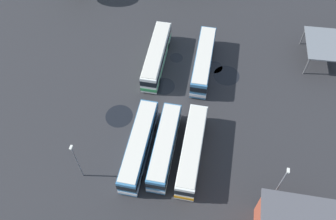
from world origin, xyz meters
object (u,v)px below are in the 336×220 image
Objects in this scene: bus_row0_slot0 at (192,150)px; lamp_post_mid_lot at (77,161)px; bus_row0_slot1 at (165,147)px; bus_row0_slot2 at (139,146)px; maintenance_shelter at (327,45)px; lamp_post_near_entrance at (279,186)px; bus_row1_slot0 at (203,61)px; bus_row1_slot2 at (157,56)px.

bus_row0_slot0 is 1.69× the size of lamp_post_mid_lot.
bus_row0_slot2 is at bearing 99.46° from bus_row0_slot1.
maintenance_shelter is at bearing -47.27° from bus_row0_slot2.
bus_row0_slot1 is at bearing -80.54° from bus_row0_slot2.
lamp_post_near_entrance is (-4.30, -10.65, 3.13)m from bus_row0_slot0.
bus_row0_slot1 is 0.96× the size of bus_row1_slot0.
bus_row0_slot2 is 1.42× the size of lamp_post_near_entrance.
bus_row1_slot0 is 19.47m from maintenance_shelter.
bus_row0_slot2 and bus_row1_slot0 have the same top height.
bus_row1_slot2 is at bearing 16.56° from bus_row0_slot1.
bus_row0_slot1 is 1.33× the size of lamp_post_near_entrance.
bus_row1_slot2 is 26.73m from maintenance_shelter.
bus_row0_slot2 is at bearing -53.17° from lamp_post_mid_lot.
lamp_post_near_entrance is (-3.56, -17.64, 3.13)m from bus_row0_slot2.
bus_row0_slot1 is at bearing -61.21° from lamp_post_mid_lot.
bus_row0_slot0 is at bearing -176.86° from bus_row1_slot0.
bus_row0_slot1 is 3.41m from bus_row0_slot2.
lamp_post_near_entrance reaches higher than bus_row0_slot0.
bus_row1_slot0 is 7.45m from bus_row1_slot2.
bus_row0_slot0 is 0.98× the size of bus_row0_slot2.
maintenance_shelter is at bearing -14.80° from lamp_post_near_entrance.
bus_row1_slot0 and bus_row1_slot2 have the same top height.
lamp_post_mid_lot is at bearing 126.83° from bus_row0_slot2.
bus_row0_slot2 is at bearing 95.98° from bus_row0_slot0.
bus_row0_slot0 is at bearing -84.02° from bus_row0_slot2.
bus_row0_slot1 is at bearing 73.89° from lamp_post_near_entrance.
bus_row1_slot0 is 0.99× the size of bus_row1_slot2.
bus_row0_slot2 is 8.40m from lamp_post_mid_lot.
bus_row0_slot0 is 16.05m from bus_row1_slot0.
maintenance_shelter reaches higher than bus_row1_slot0.
lamp_post_mid_lot reaches higher than bus_row0_slot2.
maintenance_shelter is 27.22m from lamp_post_near_entrance.
bus_row0_slot2 and bus_row1_slot2 have the same top height.
bus_row0_slot1 is 0.93× the size of bus_row0_slot2.
bus_row0_slot1 is at bearing 136.23° from maintenance_shelter.
maintenance_shelter is 1.03× the size of lamp_post_mid_lot.
bus_row1_slot0 is (16.20, -2.75, 0.00)m from bus_row0_slot1.
lamp_post_near_entrance is at bearing -106.11° from bus_row0_slot1.
bus_row0_slot0 is 28.20m from maintenance_shelter.
bus_row0_slot2 is 1.67× the size of maintenance_shelter.
maintenance_shelter is (6.36, -25.91, 1.61)m from bus_row1_slot2.
lamp_post_near_entrance is (-19.91, -18.97, 3.13)m from bus_row1_slot2.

